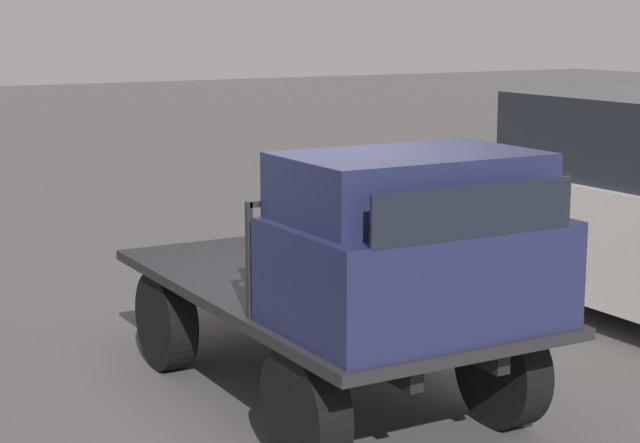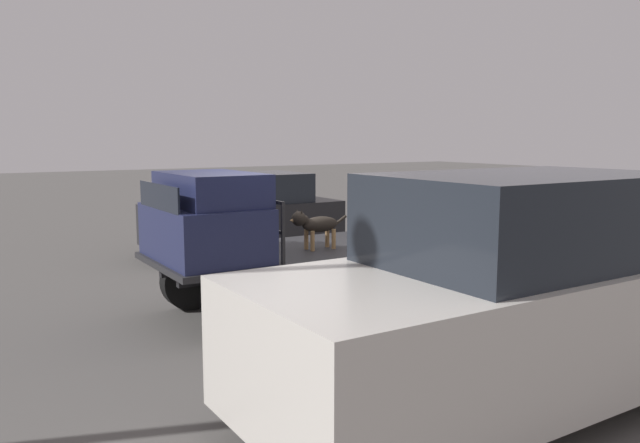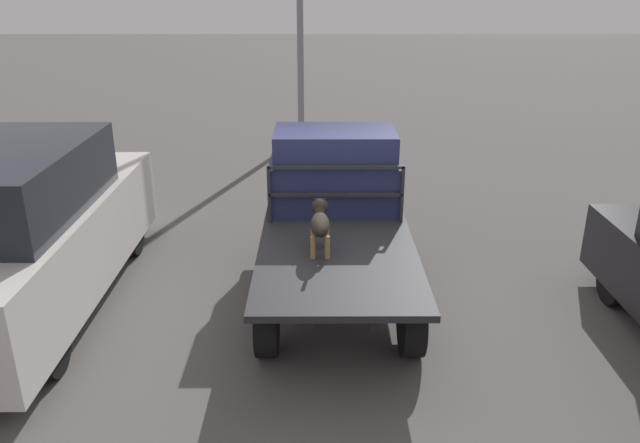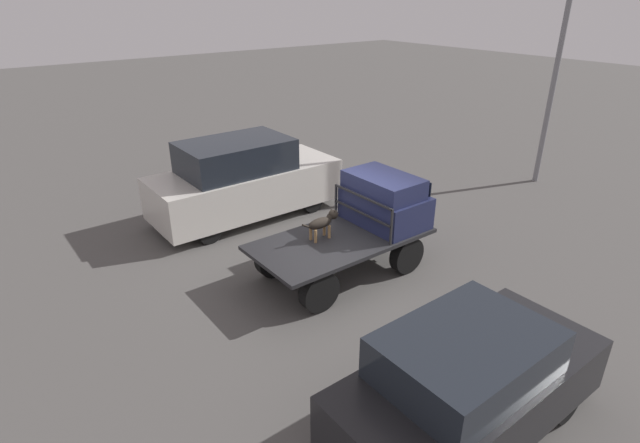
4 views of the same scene
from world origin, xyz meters
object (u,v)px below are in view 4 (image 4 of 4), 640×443
object	(u,v)px
parked_sedan	(468,383)
parked_pickup_far	(244,180)
flatbed_truck	(341,248)
dog	(324,222)
light_pole_near	(564,30)

from	to	relation	value
parked_sedan	parked_pickup_far	world-z (taller)	parked_pickup_far
flatbed_truck	dog	bearing A→B (deg)	145.12
flatbed_truck	parked_sedan	bearing A→B (deg)	-107.63
parked_pickup_far	flatbed_truck	bearing A→B (deg)	-88.69
flatbed_truck	dog	distance (m)	0.72
parked_pickup_far	light_pole_near	xyz separation A→B (m)	(8.78, -3.22, 3.50)
parked_pickup_far	light_pole_near	size ratio (longest dim) A/B	0.64
parked_sedan	dog	bearing A→B (deg)	74.49
light_pole_near	flatbed_truck	bearing A→B (deg)	-175.65
flatbed_truck	light_pole_near	distance (m)	9.53
parked_sedan	light_pole_near	size ratio (longest dim) A/B	0.52
flatbed_truck	light_pole_near	xyz separation A→B (m)	(8.67, 0.66, 3.91)
dog	light_pole_near	size ratio (longest dim) A/B	0.12
parked_pickup_far	light_pole_near	distance (m)	9.99
dog	parked_pickup_far	size ratio (longest dim) A/B	0.19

